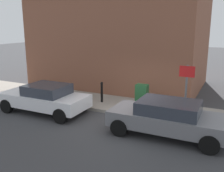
% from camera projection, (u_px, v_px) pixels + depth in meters
% --- Properties ---
extents(ground, '(80.00, 80.00, 0.00)m').
position_uv_depth(ground, '(126.00, 124.00, 10.58)').
color(ground, '#38383A').
extents(sidewalk, '(2.45, 30.00, 0.15)m').
position_uv_depth(sidewalk, '(44.00, 94.00, 14.84)').
color(sidewalk, gray).
rests_on(sidewalk, ground).
extents(corner_building, '(6.80, 10.39, 9.69)m').
position_uv_depth(corner_building, '(121.00, 11.00, 16.52)').
color(corner_building, brown).
rests_on(corner_building, ground).
extents(car_grey, '(1.86, 4.21, 1.32)m').
position_uv_depth(car_grey, '(168.00, 117.00, 9.32)').
color(car_grey, slate).
rests_on(car_grey, ground).
extents(car_white, '(1.90, 4.15, 1.33)m').
position_uv_depth(car_white, '(45.00, 98.00, 11.81)').
color(car_white, silver).
rests_on(car_white, ground).
extents(utility_cabinet, '(0.46, 0.61, 1.15)m').
position_uv_depth(utility_cabinet, '(142.00, 97.00, 11.93)').
color(utility_cabinet, '#1E4C28').
rests_on(utility_cabinet, sidewalk).
extents(bollard_near_cabinet, '(0.14, 0.14, 1.04)m').
position_uv_depth(bollard_near_cabinet, '(102.00, 91.00, 12.93)').
color(bollard_near_cabinet, black).
rests_on(bollard_near_cabinet, sidewalk).
extents(bollard_far_kerb, '(0.14, 0.14, 1.04)m').
position_uv_depth(bollard_far_kerb, '(67.00, 92.00, 12.84)').
color(bollard_far_kerb, black).
rests_on(bollard_far_kerb, sidewalk).
extents(street_sign, '(0.08, 0.60, 2.30)m').
position_uv_depth(street_sign, '(186.00, 85.00, 10.15)').
color(street_sign, '#59595B').
rests_on(street_sign, sidewalk).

